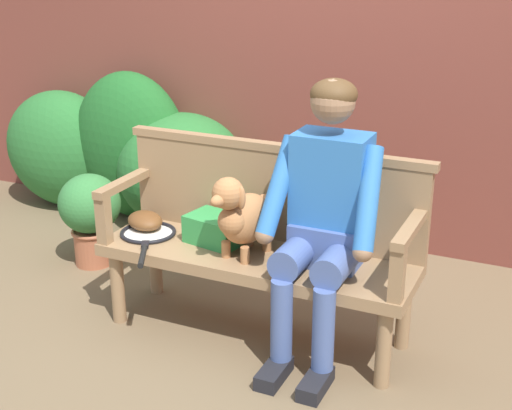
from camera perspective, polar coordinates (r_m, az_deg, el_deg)
name	(u,v)px	position (r m, az deg, el deg)	size (l,w,h in m)	color
ground_plane	(256,333)	(3.75, 0.00, -9.98)	(40.00, 40.00, 0.00)	brown
brick_garden_fence	(356,43)	(4.68, 7.84, 12.42)	(8.00, 0.30, 2.52)	brown
hedge_bush_mid_left	(182,171)	(4.97, -5.80, 2.70)	(0.88, 0.87, 0.79)	#286B2D
hedge_bush_far_right	(63,149)	(5.51, -14.85, 4.27)	(0.92, 0.58, 0.86)	#286B2D
hedge_bush_far_left	(131,146)	(5.16, -9.76, 4.60)	(0.86, 0.52, 1.04)	#1E5B23
garden_bench	(256,265)	(3.57, 0.00, -4.69)	(1.56, 0.48, 0.44)	#93704C
bench_backrest	(274,191)	(3.63, 1.39, 1.12)	(1.60, 0.06, 0.50)	#93704C
bench_armrest_left_end	(116,198)	(3.75, -10.89, 0.52)	(0.06, 0.48, 0.28)	#93704C
bench_armrest_right_end	(405,248)	(3.18, 11.60, -3.29)	(0.06, 0.48, 0.28)	#93704C
person_seated	(325,212)	(3.31, 5.39, -0.54)	(0.56, 0.64, 1.31)	black
dog_on_bench	(242,215)	(3.43, -1.12, -0.79)	(0.26, 0.42, 0.42)	#AD7042
tennis_racket	(148,235)	(3.78, -8.47, -2.30)	(0.40, 0.57, 0.03)	black
baseball_glove	(145,221)	(3.86, -8.68, -1.22)	(0.22, 0.17, 0.09)	brown
sports_bag	(216,229)	(3.65, -3.16, -1.89)	(0.28, 0.20, 0.14)	#2D8E42
potted_plant	(90,212)	(4.47, -12.85, -0.53)	(0.37, 0.37, 0.57)	#A85B3D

